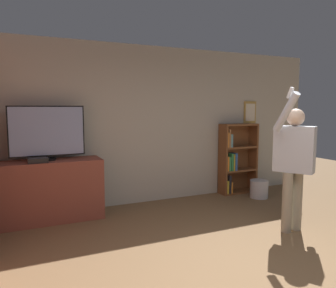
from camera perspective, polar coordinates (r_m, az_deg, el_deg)
wall_back at (r=5.70m, az=-3.67°, el=3.31°), size 6.97×0.09×2.70m
tv_ledge at (r=5.12m, az=-19.89°, el=-7.66°), size 1.49×0.52×0.89m
television at (r=5.02m, az=-20.29°, el=1.92°), size 1.04×0.22×0.79m
game_console at (r=4.90m, az=-21.72°, el=-2.65°), size 0.26×0.18×0.07m
bookshelf at (r=6.45m, az=11.55°, el=-2.75°), size 0.75×0.28×1.34m
person at (r=4.61m, az=21.13°, el=-2.15°), size 0.64×0.58×1.90m
waste_bin at (r=6.31m, az=15.57°, el=-7.55°), size 0.33×0.33×0.33m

